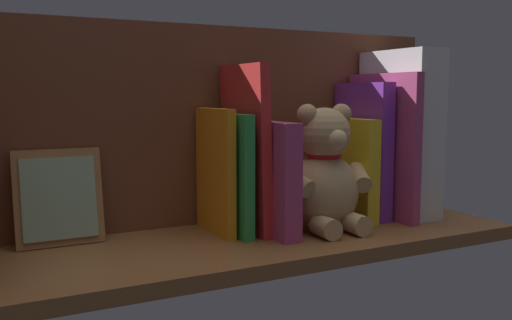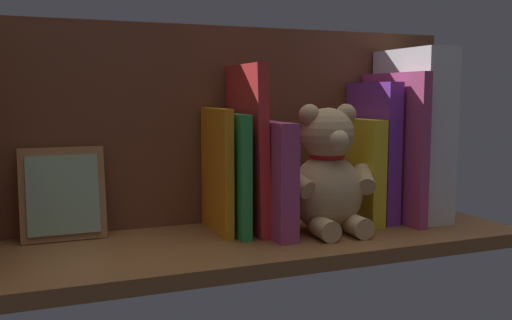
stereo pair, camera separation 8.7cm
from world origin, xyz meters
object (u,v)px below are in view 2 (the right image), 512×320
dictionary_thick_white (412,134)px  picture_frame_leaning (63,194)px  teddy_bear (328,176)px  book_0 (424,153)px

dictionary_thick_white → picture_frame_leaning: 59.78cm
dictionary_thick_white → teddy_bear: size_ratio=1.46×
picture_frame_leaning → book_0: bearing=176.5°
book_0 → picture_frame_leaning: book_0 is taller
dictionary_thick_white → teddy_bear: dictionary_thick_white is taller
book_0 → dictionary_thick_white: size_ratio=0.75×
teddy_bear → picture_frame_leaning: bearing=-11.6°
book_0 → dictionary_thick_white: dictionary_thick_white is taller
dictionary_thick_white → teddy_bear: (19.15, 4.02, -5.90)cm
picture_frame_leaning → teddy_bear: bearing=165.6°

